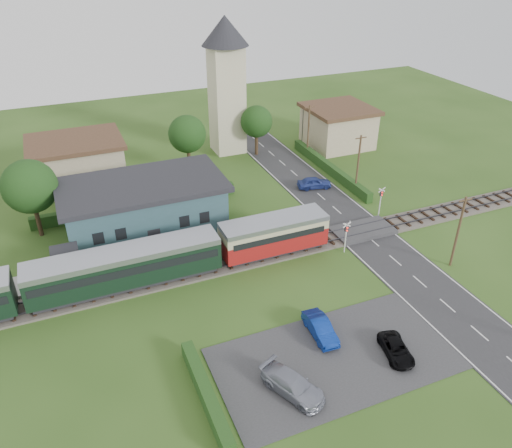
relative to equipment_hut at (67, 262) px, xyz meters
name	(u,v)px	position (x,y,z in m)	size (l,w,h in m)	color
ground	(281,265)	(18.00, -5.20, -1.75)	(120.00, 120.00, 0.00)	#2D4C19
railway_track	(272,253)	(18.00, -3.20, -1.64)	(76.00, 3.20, 0.49)	#4C443D
road	(374,242)	(28.00, -5.20, -1.72)	(6.00, 70.00, 0.05)	#28282B
car_park	(334,358)	(16.50, -17.20, -1.71)	(17.00, 9.00, 0.08)	#333335
crossing_deck	(362,230)	(28.00, -3.20, -1.52)	(6.20, 3.40, 0.45)	#333335
platform	(160,257)	(8.00, 0.00, -1.52)	(30.00, 3.00, 0.45)	gray
equipment_hut	(67,262)	(0.00, 0.00, 0.00)	(2.30, 2.30, 2.55)	beige
station_building	(144,206)	(8.00, 5.79, 0.95)	(16.00, 9.00, 5.30)	#355664
train	(86,275)	(1.32, -3.20, 0.43)	(43.20, 2.90, 3.40)	#232328
church_tower	(226,76)	(23.00, 22.80, 8.48)	(6.00, 6.00, 17.60)	beige
house_west	(78,161)	(3.00, 19.80, 1.04)	(10.80, 8.80, 5.50)	tan
house_east	(338,126)	(38.00, 18.80, 1.05)	(8.80, 8.80, 5.50)	tan
hedge_carpark	(206,394)	(7.00, -17.20, -1.15)	(0.80, 9.00, 1.20)	#193814
hedge_roadside	(329,168)	(32.20, 10.80, -1.15)	(0.80, 18.00, 1.20)	#193814
hedge_station	(138,205)	(8.00, 10.30, -1.10)	(22.00, 0.80, 1.30)	#193814
tree_a	(30,187)	(-2.00, 8.80, 3.63)	(5.20, 5.20, 8.00)	#332316
tree_b	(187,134)	(16.00, 17.80, 3.27)	(4.60, 4.60, 7.34)	#332316
tree_c	(257,122)	(26.00, 19.80, 2.91)	(4.20, 4.20, 6.78)	#332316
utility_pole_b	(458,231)	(32.20, -11.20, 1.88)	(1.40, 0.22, 7.00)	#473321
utility_pole_c	(358,164)	(32.20, 4.80, 1.88)	(1.40, 0.22, 7.00)	#473321
utility_pole_d	(308,130)	(32.20, 16.80, 1.88)	(1.40, 0.22, 7.00)	#473321
crossing_signal_near	(346,233)	(24.40, -5.61, 0.39)	(0.84, 0.28, 3.28)	silver
crossing_signal_far	(381,197)	(31.60, -0.81, 0.39)	(0.84, 0.28, 3.28)	silver
streetlamp_west	(13,187)	(-4.00, 14.80, 1.29)	(0.30, 0.30, 5.15)	#3F3F47
streetlamp_east	(303,121)	(34.00, 21.80, 1.29)	(0.30, 0.30, 5.15)	#3F3F47
car_on_road	(314,183)	(28.30, 7.59, -1.02)	(1.61, 4.00, 1.36)	navy
car_park_blue	(320,328)	(16.72, -14.70, -1.01)	(1.39, 3.99, 1.31)	navy
car_park_silver	(293,385)	(12.41, -18.78, -0.99)	(1.89, 4.66, 1.35)	#8C8F9F
car_park_dark	(396,349)	(20.73, -18.60, -1.16)	(1.67, 3.62, 1.01)	black
pedestrian_near	(231,235)	(14.77, -0.75, -0.31)	(0.72, 0.47, 1.98)	gray
pedestrian_far	(74,269)	(0.47, -0.45, -0.51)	(0.76, 0.59, 1.57)	gray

